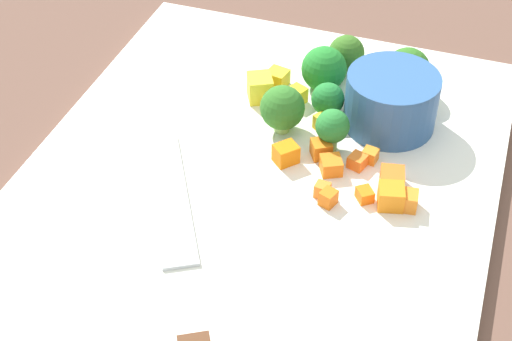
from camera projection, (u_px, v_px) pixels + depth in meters
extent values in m
plane|color=brown|center=(256.00, 191.00, 0.61)|extent=(4.00, 4.00, 0.00)
cube|color=white|center=(256.00, 186.00, 0.60)|extent=(0.45, 0.36, 0.01)
cylinder|color=#305A93|center=(391.00, 101.00, 0.63)|extent=(0.08, 0.08, 0.05)
cube|color=silver|center=(170.00, 197.00, 0.58)|extent=(0.14, 0.09, 0.00)
cube|color=orange|center=(286.00, 154.00, 0.61)|extent=(0.02, 0.02, 0.02)
cube|color=orange|center=(331.00, 165.00, 0.60)|extent=(0.02, 0.02, 0.01)
cube|color=orange|center=(365.00, 195.00, 0.58)|extent=(0.02, 0.02, 0.01)
cube|color=orange|center=(370.00, 155.00, 0.61)|extent=(0.01, 0.01, 0.01)
cube|color=orange|center=(357.00, 161.00, 0.61)|extent=(0.02, 0.02, 0.01)
cube|color=orange|center=(321.00, 149.00, 0.61)|extent=(0.02, 0.02, 0.01)
cube|color=orange|center=(391.00, 196.00, 0.57)|extent=(0.02, 0.02, 0.02)
cube|color=orange|center=(324.00, 187.00, 0.58)|extent=(0.01, 0.01, 0.01)
cube|color=orange|center=(407.00, 200.00, 0.57)|extent=(0.02, 0.02, 0.01)
cube|color=orange|center=(392.00, 179.00, 0.59)|extent=(0.02, 0.02, 0.01)
cube|color=orange|center=(328.00, 198.00, 0.57)|extent=(0.01, 0.01, 0.01)
cube|color=yellow|center=(295.00, 95.00, 0.67)|extent=(0.02, 0.02, 0.01)
cube|color=yellow|center=(277.00, 78.00, 0.69)|extent=(0.02, 0.02, 0.01)
cube|color=yellow|center=(324.00, 122.00, 0.64)|extent=(0.02, 0.02, 0.01)
cube|color=yellow|center=(260.00, 88.00, 0.67)|extent=(0.03, 0.03, 0.02)
cube|color=yellow|center=(273.00, 104.00, 0.66)|extent=(0.02, 0.02, 0.01)
cylinder|color=#80AB63|center=(323.00, 83.00, 0.69)|extent=(0.01, 0.01, 0.01)
sphere|color=#217A29|center=(324.00, 69.00, 0.68)|extent=(0.04, 0.04, 0.04)
cylinder|color=#8EBC68|center=(286.00, 125.00, 0.64)|extent=(0.01, 0.01, 0.01)
sphere|color=#2F6E25|center=(287.00, 109.00, 0.63)|extent=(0.04, 0.04, 0.04)
cylinder|color=#84BC63|center=(405.00, 86.00, 0.68)|extent=(0.01, 0.01, 0.01)
sphere|color=#2D661E|center=(407.00, 70.00, 0.67)|extent=(0.04, 0.04, 0.04)
cylinder|color=#8AAF58|center=(331.00, 141.00, 0.62)|extent=(0.01, 0.01, 0.02)
sphere|color=#277A31|center=(333.00, 126.00, 0.61)|extent=(0.03, 0.03, 0.03)
cylinder|color=#8DB965|center=(327.00, 110.00, 0.66)|extent=(0.01, 0.01, 0.01)
sphere|color=#21752F|center=(328.00, 99.00, 0.65)|extent=(0.03, 0.03, 0.03)
cylinder|color=#88BE5B|center=(345.00, 66.00, 0.70)|extent=(0.01, 0.01, 0.01)
sphere|color=#356620|center=(346.00, 53.00, 0.70)|extent=(0.03, 0.03, 0.03)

